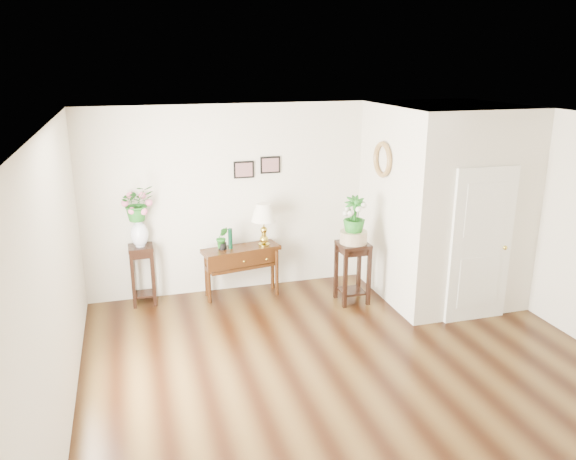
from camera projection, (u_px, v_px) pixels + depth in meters
name	position (u px, v px, depth m)	size (l,w,h in m)	color
floor	(353.00, 370.00, 6.40)	(6.00, 5.50, 0.02)	#4A3316
ceiling	(362.00, 122.00, 5.58)	(6.00, 5.50, 0.02)	white
wall_back	(286.00, 196.00, 8.52)	(6.00, 0.02, 2.80)	beige
wall_front	(531.00, 397.00, 3.47)	(6.00, 0.02, 2.80)	beige
wall_left	(57.00, 284.00, 5.19)	(0.02, 5.50, 2.80)	beige
partition	(443.00, 202.00, 8.18)	(1.80, 1.95, 2.80)	beige
door	(481.00, 246.00, 7.37)	(0.90, 0.05, 2.10)	white
art_print_left	(244.00, 170.00, 8.19)	(0.30, 0.02, 0.25)	black
art_print_right	(270.00, 165.00, 8.29)	(0.30, 0.02, 0.25)	black
wall_ornament	(382.00, 160.00, 7.86)	(0.51, 0.51, 0.07)	#A28348
console_table	(242.00, 272.00, 8.32)	(1.13, 0.38, 0.76)	#3C1F0C
table_lamp	(264.00, 223.00, 8.20)	(0.37, 0.37, 0.65)	#B29C36
green_vase	(230.00, 237.00, 8.12)	(0.06, 0.06, 0.30)	black
potted_plant	(222.00, 239.00, 8.09)	(0.17, 0.14, 0.32)	#1D651D
plant_stand_a	(143.00, 275.00, 8.03)	(0.34, 0.34, 0.88)	black
porcelain_vase	(139.00, 231.00, 7.83)	(0.24, 0.24, 0.42)	silver
lily_arrangement	(137.00, 201.00, 7.71)	(0.45, 0.39, 0.50)	#1D651D
plant_stand_b	(352.00, 272.00, 8.10)	(0.42, 0.42, 0.90)	black
ceramic_bowl	(354.00, 238.00, 7.94)	(0.39, 0.39, 0.17)	#BBAB8B
narcissus	(354.00, 216.00, 7.85)	(0.31, 0.31, 0.55)	#1D651D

